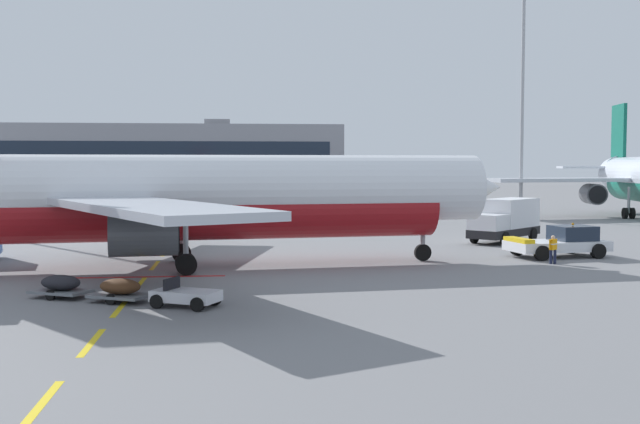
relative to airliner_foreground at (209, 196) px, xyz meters
The scene contains 9 objects.
ground 24.16m from the airliner_foreground, 37.45° to the left, with size 400.00×400.00×0.00m, color slate.
apron_paint_markings 13.59m from the airliner_foreground, 103.70° to the left, with size 8.00×98.10×0.01m.
airliner_foreground is the anchor object (origin of this frame).
pushback_tug 21.64m from the airliner_foreground, ahead, with size 6.40×3.98×2.08m.
fuel_service_truck 24.32m from the airliner_foreground, 29.41° to the left, with size 6.71×6.59×3.14m.
baggage_train 11.73m from the airliner_foreground, 106.73° to the right, with size 8.34×5.18×1.14m.
ground_crew_worker 19.69m from the airliner_foreground, ahead, with size 0.60×0.47×1.64m.
apron_light_mast_far 48.73m from the airliner_foreground, 48.68° to the left, with size 1.80×1.80×29.22m.
terminal_satellite 147.57m from the airliner_foreground, 96.12° to the left, with size 83.08×25.54×16.31m.
Camera 1 is at (22.69, -17.86, 5.72)m, focal length 43.87 mm.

